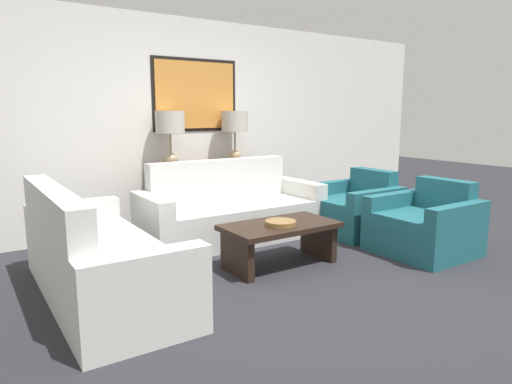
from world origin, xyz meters
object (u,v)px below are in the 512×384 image
console_table (205,197)px  decorative_bowl (281,223)px  table_lamp_left (170,127)px  couch_by_side (96,260)px  couch_by_back_wall (231,214)px  armchair_near_camera (425,227)px  coffee_table (280,235)px  armchair_near_back_wall (354,210)px  table_lamp_right (235,126)px

console_table → decorative_bowl: 1.81m
table_lamp_left → couch_by_side: (-1.33, -1.55, -1.00)m
couch_by_back_wall → decorative_bowl: couch_by_back_wall is taller
decorative_bowl → armchair_near_camera: armchair_near_camera is taller
coffee_table → decorative_bowl: decorative_bowl is taller
decorative_bowl → armchair_near_back_wall: (1.57, 0.57, -0.17)m
couch_by_back_wall → armchair_near_camera: (1.45, -1.60, -0.03)m
table_lamp_right → armchair_near_back_wall: table_lamp_right is taller
couch_by_side → coffee_table: (1.69, -0.20, 0.00)m
console_table → decorative_bowl: size_ratio=4.84×
table_lamp_left → table_lamp_right: bearing=0.0°
console_table → couch_by_back_wall: bearing=-90.0°
coffee_table → armchair_near_back_wall: 1.62m
table_lamp_right → couch_by_back_wall: (-0.46, -0.66, -1.00)m
table_lamp_right → couch_by_back_wall: 1.28m
console_table → armchair_near_back_wall: size_ratio=1.55×
console_table → table_lamp_left: (-0.46, -0.00, 0.90)m
table_lamp_left → armchair_near_camera: bearing=-50.0°
couch_by_side → coffee_table: size_ratio=1.94×
table_lamp_right → couch_by_side: bearing=-145.4°
console_table → couch_by_back_wall: 0.67m
table_lamp_left → armchair_near_camera: size_ratio=0.75×
console_table → decorative_bowl: bearing=-94.0°
armchair_near_camera → console_table: bearing=122.6°
couch_by_side → table_lamp_left: bearing=49.3°
table_lamp_right → armchair_near_back_wall: size_ratio=0.75×
decorative_bowl → armchair_near_camera: size_ratio=0.32×
coffee_table → armchair_near_camera: (1.54, -0.51, -0.03)m
console_table → couch_by_side: couch_by_side is taller
console_table → couch_by_back_wall: size_ratio=0.66×
console_table → table_lamp_left: size_ratio=2.06×
table_lamp_left → couch_by_back_wall: table_lamp_left is taller
table_lamp_left → couch_by_side: 2.27m
decorative_bowl → armchair_near_back_wall: bearing=19.9°
console_table → armchair_near_camera: bearing=-57.4°
couch_by_back_wall → armchair_near_camera: size_ratio=2.33×
table_lamp_left → coffee_table: 2.05m
armchair_near_back_wall → couch_by_side: bearing=-174.5°
armchair_near_camera → table_lamp_left: bearing=130.0°
console_table → armchair_near_back_wall: 1.91m
armchair_near_back_wall → table_lamp_left: bearing=147.0°
console_table → armchair_near_back_wall: bearing=-40.5°
table_lamp_right → coffee_table: 2.09m
console_table → table_lamp_right: size_ratio=2.06×
console_table → coffee_table: size_ratio=1.29×
couch_by_back_wall → decorative_bowl: 1.16m
table_lamp_right → console_table: bearing=180.0°
couch_by_side → couch_by_back_wall: bearing=26.4°
armchair_near_back_wall → couch_by_back_wall: bearing=158.3°
table_lamp_right → armchair_near_camera: 2.68m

